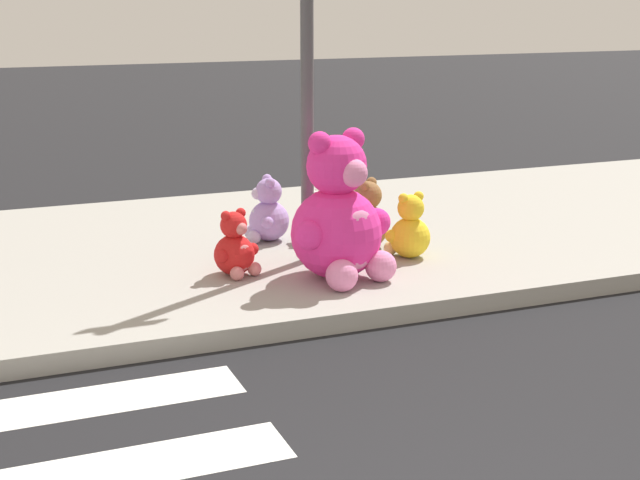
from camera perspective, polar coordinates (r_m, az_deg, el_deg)
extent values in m
cube|color=#9E9B93|center=(8.55, -8.97, -1.02)|extent=(28.00, 4.40, 0.15)
cylinder|color=#4C4C51|center=(7.78, -0.80, 10.15)|extent=(0.11, 0.11, 3.20)
sphere|color=#F22D93|center=(7.49, 1.01, 0.43)|extent=(0.74, 0.74, 0.74)
ellipsoid|color=pink|center=(7.29, 2.35, 0.01)|extent=(0.44, 0.27, 0.48)
sphere|color=#F22D93|center=(7.37, 1.03, 4.60)|extent=(0.49, 0.49, 0.49)
sphere|color=pink|center=(7.22, 2.08, 4.14)|extent=(0.22, 0.22, 0.22)
sphere|color=#F22D93|center=(7.45, 2.05, 6.22)|extent=(0.19, 0.19, 0.19)
sphere|color=#F22D93|center=(7.63, 3.50, 1.11)|extent=(0.23, 0.23, 0.23)
sphere|color=pink|center=(7.46, 3.76, -1.62)|extent=(0.26, 0.26, 0.26)
sphere|color=#F22D93|center=(7.23, -0.01, 5.97)|extent=(0.19, 0.19, 0.19)
sphere|color=#F22D93|center=(7.19, -0.68, 0.27)|extent=(0.23, 0.23, 0.23)
sphere|color=pink|center=(7.20, 1.35, -2.20)|extent=(0.26, 0.26, 0.26)
sphere|color=red|center=(7.65, -5.29, -0.91)|extent=(0.34, 0.34, 0.34)
ellipsoid|color=#DB7B7B|center=(7.56, -4.71, -1.09)|extent=(0.20, 0.14, 0.22)
sphere|color=red|center=(7.58, -5.34, 0.92)|extent=(0.22, 0.22, 0.22)
sphere|color=#DB7B7B|center=(7.52, -4.88, 0.70)|extent=(0.10, 0.10, 0.10)
sphere|color=red|center=(7.61, -4.90, 1.67)|extent=(0.08, 0.08, 0.08)
sphere|color=red|center=(7.71, -4.18, -0.56)|extent=(0.11, 0.11, 0.11)
sphere|color=#DB7B7B|center=(7.63, -4.05, -1.78)|extent=(0.12, 0.12, 0.12)
sphere|color=red|center=(7.52, -5.81, 1.48)|extent=(0.08, 0.08, 0.08)
sphere|color=red|center=(7.51, -6.04, -1.02)|extent=(0.11, 0.11, 0.11)
sphere|color=#DB7B7B|center=(7.52, -5.12, -2.07)|extent=(0.12, 0.12, 0.12)
sphere|color=yellow|center=(8.15, 5.56, 0.15)|extent=(0.36, 0.36, 0.36)
ellipsoid|color=#F0DB80|center=(8.25, 5.02, 0.35)|extent=(0.21, 0.11, 0.23)
sphere|color=yellow|center=(8.09, 5.61, 1.98)|extent=(0.23, 0.23, 0.23)
sphere|color=#F0DB80|center=(8.17, 5.18, 2.02)|extent=(0.11, 0.11, 0.11)
sphere|color=yellow|center=(8.02, 5.15, 2.56)|extent=(0.09, 0.09, 0.09)
sphere|color=yellow|center=(8.08, 4.41, 0.24)|extent=(0.11, 0.11, 0.11)
sphere|color=#F0DB80|center=(8.24, 4.36, -0.50)|extent=(0.12, 0.12, 0.12)
sphere|color=yellow|center=(8.11, 6.08, 2.69)|extent=(0.09, 0.09, 0.09)
sphere|color=yellow|center=(8.28, 6.32, 0.56)|extent=(0.11, 0.11, 0.11)
sphere|color=#F0DB80|center=(8.35, 5.45, -0.31)|extent=(0.12, 0.12, 0.12)
sphere|color=#B28CD8|center=(8.68, -3.15, 1.19)|extent=(0.38, 0.38, 0.38)
ellipsoid|color=silver|center=(8.66, -4.04, 1.14)|extent=(0.12, 0.22, 0.25)
sphere|color=#B28CD8|center=(8.62, -3.18, 3.01)|extent=(0.25, 0.25, 0.25)
sphere|color=silver|center=(8.61, -3.87, 2.88)|extent=(0.11, 0.11, 0.11)
sphere|color=#B28CD8|center=(8.51, -3.09, 3.54)|extent=(0.09, 0.09, 0.09)
sphere|color=#B28CD8|center=(8.49, -3.27, 1.08)|extent=(0.12, 0.12, 0.12)
sphere|color=silver|center=(8.59, -4.08, 0.17)|extent=(0.13, 0.13, 0.13)
sphere|color=#B28CD8|center=(8.68, -3.28, 3.76)|extent=(0.09, 0.09, 0.09)
sphere|color=#B28CD8|center=(8.84, -3.64, 1.62)|extent=(0.12, 0.12, 0.12)
sphere|color=silver|center=(8.79, -4.28, 0.51)|extent=(0.13, 0.13, 0.13)
sphere|color=olive|center=(8.44, 2.93, 0.83)|extent=(0.39, 0.39, 0.39)
ellipsoid|color=tan|center=(8.49, 2.05, 0.93)|extent=(0.21, 0.21, 0.25)
sphere|color=olive|center=(8.37, 2.96, 2.76)|extent=(0.26, 0.26, 0.26)
sphere|color=tan|center=(8.41, 2.26, 2.73)|extent=(0.12, 0.12, 0.12)
sphere|color=olive|center=(8.27, 2.75, 3.34)|extent=(0.10, 0.10, 0.10)
sphere|color=olive|center=(8.28, 2.17, 0.78)|extent=(0.12, 0.12, 0.12)
sphere|color=tan|center=(8.43, 1.61, -0.06)|extent=(0.13, 0.13, 0.13)
sphere|color=olive|center=(8.43, 3.18, 3.56)|extent=(0.10, 0.10, 0.10)
sphere|color=olive|center=(8.62, 3.07, 1.33)|extent=(0.12, 0.12, 0.12)
sphere|color=tan|center=(8.62, 2.14, 0.28)|extent=(0.13, 0.13, 0.13)
sphere|color=white|center=(8.71, -0.23, 0.99)|extent=(0.30, 0.30, 0.30)
ellipsoid|color=white|center=(8.75, -0.89, 1.04)|extent=(0.16, 0.17, 0.19)
sphere|color=white|center=(8.66, -0.23, 2.40)|extent=(0.19, 0.19, 0.19)
sphere|color=white|center=(8.69, -0.74, 2.37)|extent=(0.09, 0.09, 0.09)
sphere|color=white|center=(8.58, -0.38, 2.82)|extent=(0.07, 0.07, 0.07)
sphere|color=white|center=(8.59, -0.77, 0.94)|extent=(0.09, 0.09, 0.09)
sphere|color=white|center=(8.70, -1.19, 0.31)|extent=(0.10, 0.10, 0.10)
sphere|color=white|center=(8.71, -0.08, 2.99)|extent=(0.07, 0.07, 0.07)
sphere|color=white|center=(8.85, -0.15, 1.35)|extent=(0.09, 0.09, 0.09)
sphere|color=white|center=(8.85, -0.82, 0.56)|extent=(0.10, 0.10, 0.10)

